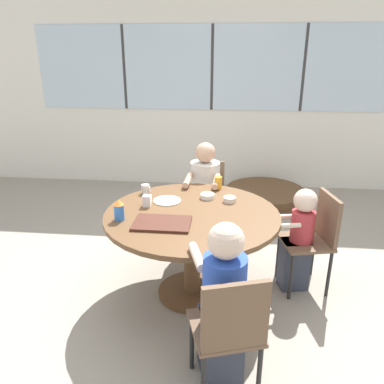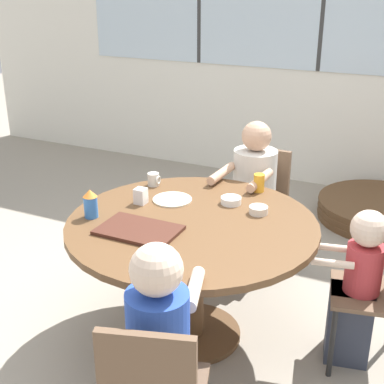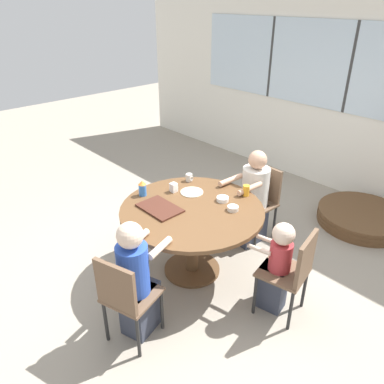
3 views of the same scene
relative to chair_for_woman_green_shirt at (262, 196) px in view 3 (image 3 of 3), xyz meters
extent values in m
plane|color=gray|center=(-0.05, -1.09, -0.53)|extent=(16.00, 16.00, 0.00)
cube|color=white|center=(-0.05, 1.86, 0.87)|extent=(8.40, 0.06, 2.80)
cube|color=silver|center=(-0.05, 1.82, 1.25)|extent=(5.20, 0.02, 1.19)
cube|color=#333333|center=(-1.35, 1.81, 1.25)|extent=(0.04, 0.01, 1.19)
cube|color=#333333|center=(-0.05, 1.81, 1.25)|extent=(0.04, 0.01, 1.19)
cylinder|color=brown|center=(-0.05, -1.09, 0.23)|extent=(1.44, 1.44, 0.04)
cylinder|color=brown|center=(-0.05, -1.09, -0.16)|extent=(0.14, 0.14, 0.74)
cylinder|color=brown|center=(-0.05, -1.09, -0.52)|extent=(0.60, 0.60, 0.03)
cube|color=brown|center=(0.00, -0.09, -0.08)|extent=(0.42, 0.42, 0.03)
cube|color=brown|center=(0.00, 0.09, 0.14)|extent=(0.38, 0.05, 0.42)
cylinder|color=black|center=(0.16, -0.27, -0.31)|extent=(0.03, 0.03, 0.44)
cylinder|color=black|center=(-0.18, -0.25, -0.31)|extent=(0.03, 0.03, 0.44)
cylinder|color=black|center=(0.17, 0.07, -0.31)|extent=(0.03, 0.03, 0.44)
cylinder|color=black|center=(-0.17, 0.09, -0.31)|extent=(0.03, 0.03, 0.44)
cube|color=brown|center=(0.25, -2.04, -0.08)|extent=(0.50, 0.50, 0.03)
cube|color=brown|center=(0.30, -2.21, 0.14)|extent=(0.37, 0.15, 0.42)
cylinder|color=black|center=(0.03, -1.93, -0.31)|extent=(0.03, 0.03, 0.44)
cylinder|color=black|center=(0.36, -1.83, -0.31)|extent=(0.03, 0.03, 0.44)
cylinder|color=black|center=(0.14, -2.25, -0.31)|extent=(0.03, 0.03, 0.44)
cylinder|color=black|center=(0.46, -2.15, -0.31)|extent=(0.03, 0.03, 0.44)
cube|color=brown|center=(0.93, -0.88, -0.08)|extent=(0.47, 0.47, 0.03)
cube|color=brown|center=(1.10, -0.85, 0.14)|extent=(0.11, 0.38, 0.42)
cylinder|color=black|center=(0.80, -1.08, -0.31)|extent=(0.03, 0.03, 0.44)
cylinder|color=black|center=(0.73, -0.75, -0.31)|extent=(0.03, 0.03, 0.44)
cylinder|color=black|center=(1.13, -1.01, -0.31)|extent=(0.03, 0.03, 0.44)
cylinder|color=black|center=(1.06, -0.68, -0.31)|extent=(0.03, 0.03, 0.44)
cube|color=#333847|center=(-0.01, -0.19, -0.30)|extent=(0.30, 0.39, 0.47)
cylinder|color=beige|center=(-0.01, -0.13, 0.17)|extent=(0.31, 0.31, 0.47)
sphere|color=tan|center=(-0.01, -0.13, 0.50)|extent=(0.21, 0.21, 0.21)
cylinder|color=tan|center=(0.12, -0.40, 0.29)|extent=(0.08, 0.35, 0.06)
cylinder|color=tan|center=(-0.16, -0.39, 0.29)|extent=(0.08, 0.35, 0.06)
cube|color=#333847|center=(0.22, -1.95, -0.30)|extent=(0.32, 0.37, 0.47)
cylinder|color=#284CB7|center=(0.24, -2.00, 0.16)|extent=(0.26, 0.26, 0.45)
sphere|color=beige|center=(0.24, -2.00, 0.49)|extent=(0.21, 0.21, 0.21)
cylinder|color=beige|center=(0.06, -1.83, 0.27)|extent=(0.14, 0.29, 0.06)
cylinder|color=beige|center=(0.28, -1.76, 0.27)|extent=(0.14, 0.29, 0.06)
cube|color=#333847|center=(0.85, -0.90, -0.30)|extent=(0.27, 0.23, 0.47)
cylinder|color=#B23338|center=(0.89, -0.89, 0.07)|extent=(0.20, 0.20, 0.28)
sphere|color=beige|center=(0.89, -0.89, 0.31)|extent=(0.20, 0.20, 0.20)
cylinder|color=beige|center=(0.74, -1.01, 0.13)|extent=(0.22, 0.08, 0.04)
cylinder|color=beige|center=(0.70, -0.84, 0.13)|extent=(0.22, 0.08, 0.04)
cube|color=#472319|center=(-0.25, -1.33, 0.26)|extent=(0.43, 0.29, 0.02)
cylinder|color=beige|center=(-0.52, -0.69, 0.29)|extent=(0.08, 0.08, 0.09)
torus|color=beige|center=(-0.48, -0.69, 0.29)|extent=(0.01, 0.06, 0.06)
cylinder|color=blue|center=(-0.60, -1.28, 0.31)|extent=(0.08, 0.08, 0.13)
cone|color=orange|center=(-0.60, -1.28, 0.40)|extent=(0.08, 0.08, 0.04)
cylinder|color=gold|center=(0.14, -0.49, 0.30)|extent=(0.07, 0.07, 0.12)
cube|color=silver|center=(-0.44, -0.99, 0.30)|extent=(0.07, 0.07, 0.10)
cylinder|color=white|center=(0.06, -0.76, 0.27)|extent=(0.12, 0.12, 0.04)
cylinder|color=silver|center=(0.26, -0.82, 0.27)|extent=(0.11, 0.11, 0.05)
cylinder|color=beige|center=(-0.29, -0.86, 0.25)|extent=(0.24, 0.24, 0.01)
cylinder|color=brown|center=(0.77, 1.17, -0.52)|extent=(1.11, 1.11, 0.03)
cylinder|color=brown|center=(0.77, 1.17, -0.49)|extent=(1.12, 1.12, 0.03)
cylinder|color=brown|center=(0.77, 1.17, -0.46)|extent=(1.11, 1.11, 0.03)
cylinder|color=brown|center=(0.77, 1.17, -0.43)|extent=(1.12, 1.12, 0.03)
cylinder|color=brown|center=(0.77, 1.17, -0.40)|extent=(1.11, 1.11, 0.03)
cylinder|color=brown|center=(0.77, 1.17, -0.37)|extent=(1.12, 1.12, 0.03)
camera|label=1|loc=(0.23, -3.87, 1.49)|focal=35.00mm
camera|label=2|loc=(1.13, -3.57, 1.55)|focal=50.00mm
camera|label=3|loc=(2.30, -3.28, 2.12)|focal=35.00mm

